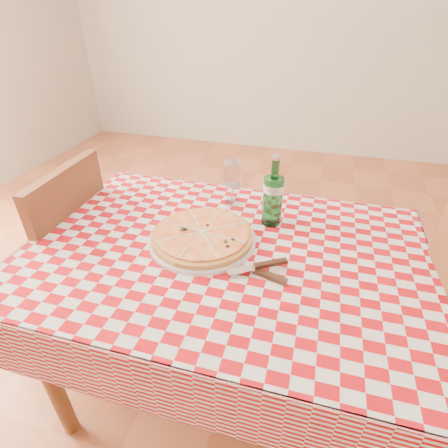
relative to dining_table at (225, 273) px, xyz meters
The scene contains 7 objects.
dining_table is the anchor object (origin of this frame).
tablecloth 0.09m from the dining_table, ahead, with size 1.30×0.90×0.01m, color #B00A12.
chair_far 0.76m from the dining_table, behind, with size 0.43×0.43×0.93m.
pizza_plate 0.15m from the dining_table, 161.73° to the left, with size 0.36×0.36×0.05m, color #BA7D3E, non-canonical shape.
water_bottle 0.33m from the dining_table, 60.42° to the left, with size 0.07×0.07×0.26m, color #1B6C29, non-canonical shape.
wine_glass 0.37m from the dining_table, 100.21° to the left, with size 0.07×0.07×0.18m, color silver, non-canonical shape.
cutlery 0.18m from the dining_table, 35.93° to the right, with size 0.27×0.22×0.03m, color silver, non-canonical shape.
Camera 1 is at (0.24, -0.88, 1.45)m, focal length 28.00 mm.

